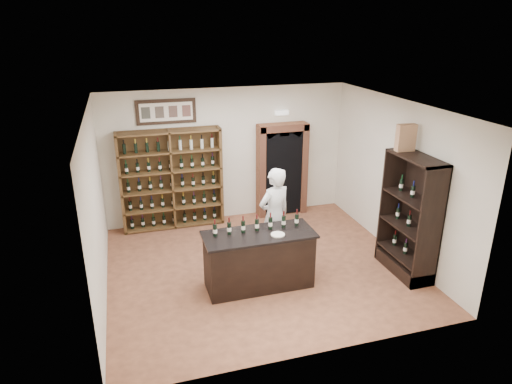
% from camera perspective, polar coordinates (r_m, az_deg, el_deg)
% --- Properties ---
extents(floor, '(5.50, 5.50, 0.00)m').
position_cam_1_polar(floor, '(8.68, 0.46, -9.33)').
color(floor, '#995C3D').
rests_on(floor, ground).
extents(ceiling, '(5.50, 5.50, 0.00)m').
position_cam_1_polar(ceiling, '(7.64, 0.53, 10.56)').
color(ceiling, white).
rests_on(ceiling, wall_back).
extents(wall_back, '(5.50, 0.04, 3.00)m').
position_cam_1_polar(wall_back, '(10.33, -3.59, 4.68)').
color(wall_back, silver).
rests_on(wall_back, ground).
extents(wall_left, '(0.04, 5.00, 3.00)m').
position_cam_1_polar(wall_left, '(7.74, -19.37, -2.08)').
color(wall_left, silver).
rests_on(wall_left, ground).
extents(wall_right, '(0.04, 5.00, 3.00)m').
position_cam_1_polar(wall_right, '(9.18, 17.14, 1.71)').
color(wall_right, silver).
rests_on(wall_right, ground).
extents(wine_shelf, '(2.20, 0.38, 2.20)m').
position_cam_1_polar(wine_shelf, '(10.10, -10.52, 1.59)').
color(wine_shelf, brown).
rests_on(wine_shelf, ground).
extents(framed_picture, '(1.25, 0.04, 0.52)m').
position_cam_1_polar(framed_picture, '(9.86, -11.17, 9.83)').
color(framed_picture, black).
rests_on(framed_picture, wall_back).
extents(arched_doorway, '(1.17, 0.35, 2.17)m').
position_cam_1_polar(arched_doorway, '(10.62, 3.26, 3.09)').
color(arched_doorway, black).
rests_on(arched_doorway, ground).
extents(emergency_light, '(0.30, 0.10, 0.10)m').
position_cam_1_polar(emergency_light, '(10.39, 3.22, 9.88)').
color(emergency_light, white).
rests_on(emergency_light, wall_back).
extents(tasting_counter, '(1.88, 0.78, 1.00)m').
position_cam_1_polar(tasting_counter, '(7.89, 0.36, -8.51)').
color(tasting_counter, black).
rests_on(tasting_counter, ground).
extents(counter_bottle_0, '(0.07, 0.07, 0.30)m').
position_cam_1_polar(counter_bottle_0, '(7.55, -5.14, -4.75)').
color(counter_bottle_0, black).
rests_on(counter_bottle_0, tasting_counter).
extents(counter_bottle_1, '(0.07, 0.07, 0.30)m').
position_cam_1_polar(counter_bottle_1, '(7.60, -3.37, -4.54)').
color(counter_bottle_1, black).
rests_on(counter_bottle_1, tasting_counter).
extents(counter_bottle_2, '(0.07, 0.07, 0.30)m').
position_cam_1_polar(counter_bottle_2, '(7.65, -1.62, -4.33)').
color(counter_bottle_2, black).
rests_on(counter_bottle_2, tasting_counter).
extents(counter_bottle_3, '(0.07, 0.07, 0.30)m').
position_cam_1_polar(counter_bottle_3, '(7.71, 0.11, -4.12)').
color(counter_bottle_3, black).
rests_on(counter_bottle_3, tasting_counter).
extents(counter_bottle_4, '(0.07, 0.07, 0.30)m').
position_cam_1_polar(counter_bottle_4, '(7.78, 1.81, -3.90)').
color(counter_bottle_4, black).
rests_on(counter_bottle_4, tasting_counter).
extents(counter_bottle_5, '(0.07, 0.07, 0.30)m').
position_cam_1_polar(counter_bottle_5, '(7.85, 3.48, -3.69)').
color(counter_bottle_5, black).
rests_on(counter_bottle_5, tasting_counter).
extents(counter_bottle_6, '(0.07, 0.07, 0.30)m').
position_cam_1_polar(counter_bottle_6, '(7.93, 5.11, -3.48)').
color(counter_bottle_6, black).
rests_on(counter_bottle_6, tasting_counter).
extents(side_cabinet, '(0.48, 1.20, 2.20)m').
position_cam_1_polar(side_cabinet, '(8.65, 18.58, -4.98)').
color(side_cabinet, black).
rests_on(side_cabinet, ground).
extents(shopkeeper, '(0.79, 0.65, 1.87)m').
position_cam_1_polar(shopkeeper, '(8.47, 2.31, -3.04)').
color(shopkeeper, silver).
rests_on(shopkeeper, ground).
extents(plate, '(0.23, 0.23, 0.02)m').
position_cam_1_polar(plate, '(7.60, 2.75, -5.34)').
color(plate, silver).
rests_on(plate, tasting_counter).
extents(wine_crate, '(0.34, 0.16, 0.47)m').
position_cam_1_polar(wine_crate, '(8.36, 18.22, 6.47)').
color(wine_crate, '#A17855').
rests_on(wine_crate, side_cabinet).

